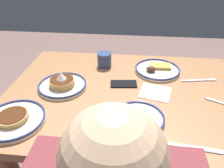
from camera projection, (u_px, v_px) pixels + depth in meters
name	position (u px, v px, depth m)	size (l,w,h in m)	color
dining_table	(126.00, 108.00, 1.19)	(1.26, 0.91, 0.76)	#9D6A45
plate_near_main	(62.00, 85.00, 1.14)	(0.26, 0.26, 0.09)	silver
plate_center_pancakes	(157.00, 69.00, 1.30)	(0.27, 0.27, 0.05)	silver
plate_far_companion	(14.00, 119.00, 0.92)	(0.27, 0.27, 0.04)	silver
plate_far_side	(139.00, 118.00, 0.93)	(0.23, 0.23, 0.04)	white
coffee_mug	(104.00, 59.00, 1.35)	(0.09, 0.11, 0.09)	#334772
cell_phone	(124.00, 84.00, 1.18)	(0.14, 0.07, 0.01)	black
paper_napkin	(155.00, 93.00, 1.11)	(0.15, 0.14, 0.00)	white
fork_near	(224.00, 104.00, 1.03)	(0.17, 0.10, 0.01)	silver
fork_far	(199.00, 80.00, 1.21)	(0.20, 0.05, 0.01)	silver
butter_knife	(197.00, 148.00, 0.80)	(0.21, 0.04, 0.01)	silver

